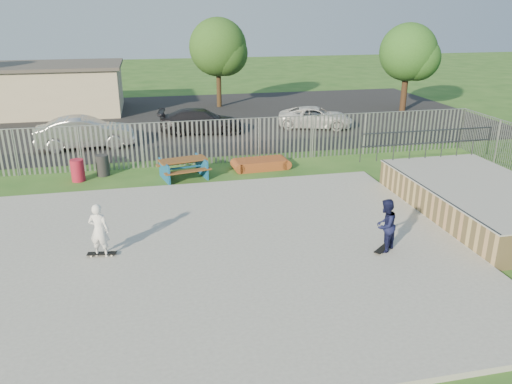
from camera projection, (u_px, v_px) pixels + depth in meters
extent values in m
plane|color=#29591E|center=(204.00, 257.00, 14.16)|extent=(120.00, 120.00, 0.00)
cube|color=gray|center=(204.00, 255.00, 14.14)|extent=(15.00, 12.00, 0.15)
cube|color=tan|center=(481.00, 202.00, 16.79)|extent=(4.00, 7.00, 1.05)
cube|color=#9E9E99|center=(484.00, 186.00, 16.60)|extent=(4.05, 7.05, 0.04)
cylinder|color=#383A3F|center=(430.00, 190.00, 16.20)|extent=(0.06, 7.00, 0.06)
cube|color=brown|center=(183.00, 160.00, 20.51)|extent=(2.04, 1.15, 0.06)
cube|color=brown|center=(188.00, 171.00, 20.08)|extent=(1.94, 0.72, 0.05)
cube|color=brown|center=(179.00, 163.00, 21.17)|extent=(1.94, 0.72, 0.05)
cube|color=#145389|center=(183.00, 169.00, 20.65)|extent=(2.00, 1.84, 0.79)
cube|color=brown|center=(261.00, 164.00, 21.90)|extent=(2.17, 1.18, 0.42)
cylinder|color=maroon|center=(78.00, 170.00, 20.26)|extent=(0.54, 0.54, 0.90)
cylinder|color=#232325|center=(103.00, 165.00, 20.92)|extent=(0.53, 0.53, 0.89)
cube|color=black|center=(169.00, 119.00, 31.57)|extent=(40.00, 18.00, 0.02)
imported|color=#B7B6BC|center=(85.00, 133.00, 24.92)|extent=(4.84, 2.01, 1.56)
imported|color=black|center=(201.00, 121.00, 27.91)|extent=(4.86, 2.42, 1.36)
imported|color=silver|center=(316.00, 117.00, 29.22)|extent=(4.75, 3.32, 1.20)
cube|color=#C3B596|center=(43.00, 90.00, 33.13)|extent=(10.00, 6.00, 3.00)
cube|color=#4C4742|center=(39.00, 66.00, 32.58)|extent=(10.40, 6.40, 0.20)
cylinder|color=#3F2C19|center=(219.00, 82.00, 35.09)|extent=(0.34, 0.34, 3.53)
sphere|color=#294E1A|center=(218.00, 47.00, 34.27)|extent=(3.96, 3.96, 3.96)
cylinder|color=#3D2718|center=(405.00, 86.00, 33.62)|extent=(0.40, 0.40, 3.35)
sphere|color=#28531C|center=(408.00, 52.00, 32.84)|extent=(3.76, 3.76, 3.76)
cube|color=black|center=(383.00, 248.00, 14.22)|extent=(0.74, 0.66, 0.02)
cube|color=black|center=(102.00, 253.00, 13.92)|extent=(0.82, 0.31, 0.02)
imported|color=#121539|center=(385.00, 225.00, 13.97)|extent=(0.95, 0.93, 1.55)
imported|color=white|center=(99.00, 230.00, 13.67)|extent=(0.65, 0.53, 1.55)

